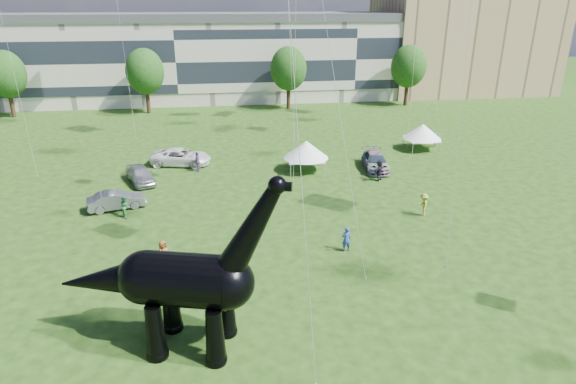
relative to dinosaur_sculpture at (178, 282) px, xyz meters
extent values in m
plane|color=#16330C|center=(4.34, -2.09, -3.37)|extent=(220.00, 220.00, 0.00)
cube|color=beige|center=(-3.66, 59.91, 2.63)|extent=(78.00, 11.00, 12.00)
cube|color=tan|center=(44.34, 62.91, 7.63)|extent=(28.00, 18.00, 22.00)
cylinder|color=#382314|center=(-25.66, 50.91, -1.77)|extent=(0.56, 0.56, 3.20)
ellipsoid|color=#14380F|center=(-25.66, 50.91, 2.95)|extent=(5.20, 5.20, 6.24)
cylinder|color=#382314|center=(-7.66, 50.91, -1.77)|extent=(0.56, 0.56, 3.20)
ellipsoid|color=#14380F|center=(-7.66, 50.91, 2.95)|extent=(5.20, 5.20, 6.24)
cylinder|color=#382314|center=(12.34, 50.91, -1.77)|extent=(0.56, 0.56, 3.20)
ellipsoid|color=#14380F|center=(12.34, 50.91, 2.95)|extent=(5.20, 5.20, 6.24)
cylinder|color=#382314|center=(30.34, 50.91, -1.77)|extent=(0.56, 0.56, 3.20)
ellipsoid|color=#14380F|center=(30.34, 50.91, 2.95)|extent=(5.20, 5.20, 6.24)
cone|color=black|center=(-1.11, -0.72, -2.01)|extent=(1.15, 1.15, 2.71)
sphere|color=black|center=(-1.11, -0.72, -3.20)|extent=(0.99, 0.99, 0.99)
cone|color=black|center=(-0.58, 1.19, -2.01)|extent=(1.15, 1.15, 2.71)
sphere|color=black|center=(-0.58, 1.19, -3.20)|extent=(0.99, 0.99, 0.99)
cone|color=black|center=(1.50, -1.45, -2.01)|extent=(1.15, 1.15, 2.71)
sphere|color=black|center=(1.50, -1.45, -3.20)|extent=(0.99, 0.99, 0.99)
cone|color=black|center=(2.03, 0.47, -2.01)|extent=(1.15, 1.15, 2.71)
sphere|color=black|center=(2.03, 0.47, -3.20)|extent=(0.99, 0.99, 0.99)
cylinder|color=black|center=(0.38, -0.10, 0.15)|extent=(4.30, 3.36, 2.44)
sphere|color=black|center=(-1.45, 0.40, 0.15)|extent=(2.44, 2.44, 2.44)
sphere|color=black|center=(2.20, -0.61, 0.15)|extent=(2.35, 2.35, 2.35)
cone|color=black|center=(3.26, -0.91, 2.77)|extent=(3.64, 2.21, 4.78)
sphere|color=black|center=(4.32, -1.20, 4.84)|extent=(0.76, 0.76, 0.76)
cylinder|color=black|center=(4.59, -1.27, 4.79)|extent=(0.71, 0.55, 0.40)
cone|color=black|center=(-3.24, 0.90, -0.15)|extent=(5.10, 3.10, 2.65)
imported|color=#ADACB1|center=(-4.95, 22.25, -2.60)|extent=(3.36, 4.82, 1.52)
imported|color=slate|center=(-5.97, 16.70, -2.66)|extent=(4.54, 2.60, 1.42)
imported|color=white|center=(-1.73, 26.82, -2.57)|extent=(6.16, 3.78, 1.59)
imported|color=#595960|center=(16.61, 22.89, -2.61)|extent=(2.77, 5.42, 1.50)
cube|color=white|center=(10.00, 23.40, -2.16)|extent=(3.55, 3.55, 0.13)
cone|color=white|center=(10.00, 23.40, -1.29)|extent=(4.50, 4.50, 1.64)
cylinder|color=#999999|center=(8.34, 22.00, -2.76)|extent=(0.07, 0.07, 1.20)
cylinder|color=#999999|center=(11.40, 21.74, -2.76)|extent=(0.07, 0.07, 1.20)
cylinder|color=#999999|center=(8.60, 25.06, -2.76)|extent=(0.07, 0.07, 1.20)
cylinder|color=#999999|center=(11.65, 24.80, -2.76)|extent=(0.07, 0.07, 1.20)
cube|color=white|center=(23.47, 28.42, -2.21)|extent=(3.26, 3.26, 0.13)
cone|color=white|center=(23.47, 28.42, -1.37)|extent=(4.13, 4.13, 1.58)
cylinder|color=#999999|center=(21.95, 27.00, -2.79)|extent=(0.06, 0.06, 1.16)
cylinder|color=#999999|center=(24.90, 26.90, -2.79)|extent=(0.06, 0.06, 1.16)
cylinder|color=#999999|center=(22.05, 29.94, -2.79)|extent=(0.06, 0.06, 1.16)
cylinder|color=#999999|center=(24.99, 29.85, -2.79)|extent=(0.06, 0.06, 1.16)
imported|color=black|center=(15.96, 19.85, -2.42)|extent=(1.69, 1.56, 1.89)
imported|color=olive|center=(16.83, 12.14, -2.49)|extent=(0.89, 1.25, 1.76)
imported|color=#3A914E|center=(-5.05, 15.10, -2.55)|extent=(0.90, 0.99, 1.64)
imported|color=#2A439A|center=(9.78, 7.66, -2.53)|extent=(0.64, 0.44, 1.68)
imported|color=#356485|center=(25.32, 29.11, -2.58)|extent=(0.65, 0.69, 1.58)
imported|color=#57367B|center=(-0.06, 24.70, -2.42)|extent=(0.57, 1.15, 1.90)
imported|color=brown|center=(-1.58, 7.42, -2.53)|extent=(0.93, 0.97, 1.68)
camera|label=1|loc=(2.22, -18.79, 11.65)|focal=30.00mm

